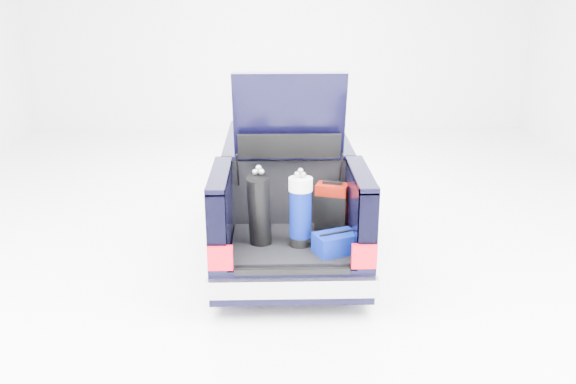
{
  "coord_description": "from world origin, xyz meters",
  "views": [
    {
      "loc": [
        -0.2,
        -7.86,
        3.35
      ],
      "look_at": [
        0.0,
        -0.5,
        0.87
      ],
      "focal_mm": 38.0,
      "sensor_mm": 36.0,
      "label": 1
    }
  ],
  "objects_px": {
    "red_suitcase": "(332,207)",
    "blue_duffel": "(336,243)",
    "car": "(287,191)",
    "black_golf_bag": "(259,210)",
    "blue_golf_bag": "(300,211)"
  },
  "relations": [
    {
      "from": "red_suitcase",
      "to": "blue_duffel",
      "type": "height_order",
      "value": "red_suitcase"
    },
    {
      "from": "car",
      "to": "blue_duffel",
      "type": "relative_size",
      "value": 8.68
    },
    {
      "from": "black_golf_bag",
      "to": "blue_golf_bag",
      "type": "distance_m",
      "value": 0.45
    },
    {
      "from": "red_suitcase",
      "to": "black_golf_bag",
      "type": "distance_m",
      "value": 0.95
    },
    {
      "from": "blue_golf_bag",
      "to": "black_golf_bag",
      "type": "bearing_deg",
      "value": 157.55
    },
    {
      "from": "car",
      "to": "blue_golf_bag",
      "type": "height_order",
      "value": "car"
    },
    {
      "from": "black_golf_bag",
      "to": "blue_duffel",
      "type": "bearing_deg",
      "value": -2.04
    },
    {
      "from": "red_suitcase",
      "to": "blue_golf_bag",
      "type": "bearing_deg",
      "value": -114.78
    },
    {
      "from": "red_suitcase",
      "to": "blue_duffel",
      "type": "bearing_deg",
      "value": -73.62
    },
    {
      "from": "blue_duffel",
      "to": "blue_golf_bag",
      "type": "bearing_deg",
      "value": 127.07
    },
    {
      "from": "blue_golf_bag",
      "to": "car",
      "type": "bearing_deg",
      "value": 72.49
    },
    {
      "from": "blue_duffel",
      "to": "black_golf_bag",
      "type": "bearing_deg",
      "value": 141.96
    },
    {
      "from": "red_suitcase",
      "to": "blue_duffel",
      "type": "relative_size",
      "value": 1.12
    },
    {
      "from": "car",
      "to": "red_suitcase",
      "type": "relative_size",
      "value": 7.75
    },
    {
      "from": "car",
      "to": "blue_golf_bag",
      "type": "relative_size",
      "value": 5.24
    }
  ]
}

